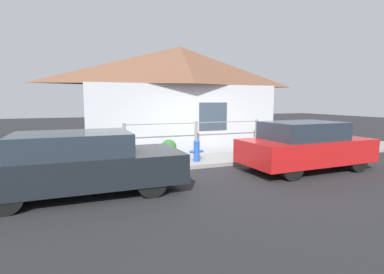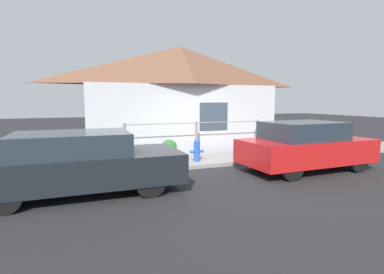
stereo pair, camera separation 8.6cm
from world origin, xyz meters
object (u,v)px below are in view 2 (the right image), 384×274
at_px(fire_hydrant, 197,150).
at_px(car_left, 79,163).
at_px(car_right, 305,146).
at_px(potted_plant_by_fence, 76,155).
at_px(potted_plant_near_hydrant, 169,148).

bearing_deg(fire_hydrant, car_left, -152.60).
xyz_separation_m(car_right, potted_plant_by_fence, (-6.03, 2.25, -0.24)).
bearing_deg(car_right, car_left, 178.22).
bearing_deg(potted_plant_near_hydrant, potted_plant_by_fence, -173.03).
distance_m(car_left, fire_hydrant, 3.80).
bearing_deg(car_right, potted_plant_by_fence, 157.82).
bearing_deg(potted_plant_near_hydrant, car_right, -38.82).
relative_size(car_left, fire_hydrant, 6.06).
distance_m(fire_hydrant, potted_plant_near_hydrant, 1.05).
height_order(potted_plant_near_hydrant, potted_plant_by_fence, potted_plant_by_fence).
bearing_deg(potted_plant_by_fence, car_right, -20.41).
relative_size(car_left, potted_plant_near_hydrant, 6.97).
distance_m(car_left, potted_plant_near_hydrant, 3.78).
bearing_deg(potted_plant_near_hydrant, car_left, -136.64).
height_order(car_right, potted_plant_near_hydrant, car_right).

